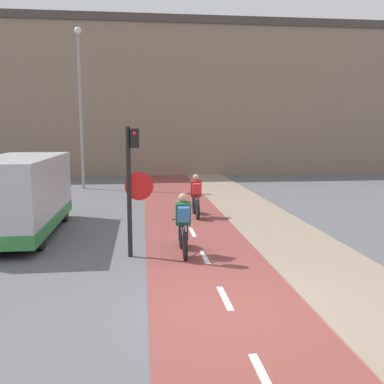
# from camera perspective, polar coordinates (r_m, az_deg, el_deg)

# --- Properties ---
(ground_plane) EXTENTS (120.00, 120.00, 0.00)m
(ground_plane) POSITION_cam_1_polar(r_m,az_deg,el_deg) (7.48, 5.15, -15.48)
(ground_plane) COLOR #5B5B60
(bike_lane) EXTENTS (2.75, 60.00, 0.02)m
(bike_lane) POSITION_cam_1_polar(r_m,az_deg,el_deg) (7.48, 5.14, -15.40)
(bike_lane) COLOR brown
(bike_lane) RESTS_ON ground_plane
(sidewalk_strip) EXTENTS (2.40, 60.00, 0.05)m
(sidewalk_strip) POSITION_cam_1_polar(r_m,az_deg,el_deg) (8.36, 23.21, -13.35)
(sidewalk_strip) COLOR gray
(sidewalk_strip) RESTS_ON ground_plane
(building_row_background) EXTENTS (60.00, 5.20, 10.17)m
(building_row_background) POSITION_cam_1_polar(r_m,az_deg,el_deg) (30.61, -4.01, 12.21)
(building_row_background) COLOR #89705B
(building_row_background) RESTS_ON ground_plane
(traffic_light_pole) EXTENTS (0.67, 0.25, 3.09)m
(traffic_light_pole) POSITION_cam_1_polar(r_m,az_deg,el_deg) (10.08, -7.95, 1.98)
(traffic_light_pole) COLOR black
(traffic_light_pole) RESTS_ON ground_plane
(street_lamp_far) EXTENTS (0.36, 0.36, 7.98)m
(street_lamp_far) POSITION_cam_1_polar(r_m,az_deg,el_deg) (22.61, -14.68, 12.55)
(street_lamp_far) COLOR gray
(street_lamp_far) RESTS_ON ground_plane
(cyclist_near) EXTENTS (0.46, 1.69, 1.51)m
(cyclist_near) POSITION_cam_1_polar(r_m,az_deg,el_deg) (10.35, -1.20, -4.51)
(cyclist_near) COLOR black
(cyclist_near) RESTS_ON ground_plane
(cyclist_far) EXTENTS (0.46, 1.67, 1.50)m
(cyclist_far) POSITION_cam_1_polar(r_m,az_deg,el_deg) (14.77, 0.52, -0.64)
(cyclist_far) COLOR black
(cyclist_far) RESTS_ON ground_plane
(van) EXTENTS (1.98, 5.29, 2.25)m
(van) POSITION_cam_1_polar(r_m,az_deg,el_deg) (13.16, -21.91, -0.60)
(van) COLOR #B7B7BC
(van) RESTS_ON ground_plane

